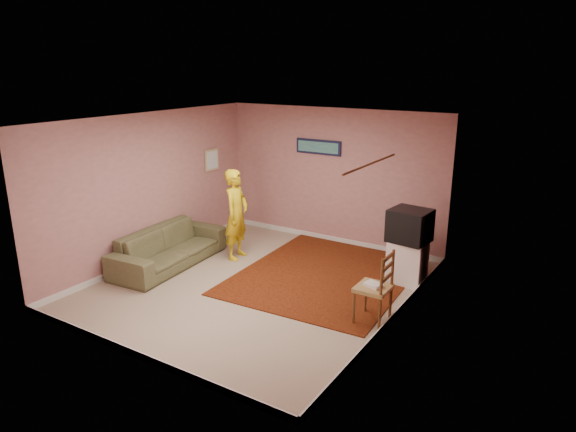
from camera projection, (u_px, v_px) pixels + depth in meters
The scene contains 26 objects.
ground at pixel (258, 285), 8.15m from camera, with size 5.00×5.00×0.00m, color tan.
wall_back at pixel (332, 177), 9.81m from camera, with size 4.50×0.02×2.60m, color tan.
wall_front at pixel (127, 257), 5.74m from camera, with size 4.50×0.02×2.60m, color tan.
wall_left at pixel (151, 188), 8.92m from camera, with size 0.02×5.00×2.60m, color tan.
wall_right at pixel (399, 231), 6.63m from camera, with size 0.02×5.00×2.60m, color tan.
ceiling at pixel (255, 120), 7.40m from camera, with size 4.50×5.00×0.02m, color white.
baseboard_back at pixel (331, 239), 10.16m from camera, with size 4.50×0.02×0.10m, color silver.
baseboard_front at pixel (137, 354), 6.11m from camera, with size 4.50×0.02×0.10m, color silver.
baseboard_left at pixel (157, 255), 9.27m from camera, with size 0.02×5.00×0.10m, color silver.
baseboard_right at pixel (392, 318), 6.99m from camera, with size 0.02×5.00×0.10m, color silver.
window at pixel (371, 239), 5.86m from camera, with size 0.01×1.10×1.50m, color black.
curtain_sheer at pixel (364, 259), 5.80m from camera, with size 0.01×0.75×2.10m, color white.
curtain_floral at pixel (386, 242), 6.38m from camera, with size 0.01×0.35×2.10m, color beige.
curtain_rod at pixel (371, 164), 5.64m from camera, with size 0.02×0.02×1.40m, color brown.
picture_back at pixel (318, 147), 9.78m from camera, with size 0.95×0.04×0.28m.
picture_left at pixel (212, 160), 10.13m from camera, with size 0.04×0.38×0.42m.
area_rug at pixel (325, 274), 8.54m from camera, with size 2.62×3.28×0.02m, color black.
tv_cabinet at pixel (407, 262), 8.17m from camera, with size 0.55×0.50×0.69m, color white.
crt_tv at pixel (409, 225), 8.00m from camera, with size 0.66×0.60×0.52m.
chair_a at pixel (404, 244), 8.49m from camera, with size 0.46×0.44×0.46m.
dvd_player at pixel (404, 247), 8.50m from camera, with size 0.32×0.23×0.05m, color silver.
blue_throw at pixel (409, 231), 8.60m from camera, with size 0.44×0.05×0.46m, color #83B3D7.
chair_b at pixel (374, 279), 6.84m from camera, with size 0.44×0.46×0.55m.
game_console at pixel (373, 285), 6.86m from camera, with size 0.22×0.16×0.05m, color white.
sofa at pixel (169, 247), 8.88m from camera, with size 2.23×0.87×0.65m, color brown.
person at pixel (236, 214), 9.09m from camera, with size 0.59×0.39×1.62m, color gold.
Camera 1 is at (4.38, -6.10, 3.38)m, focal length 32.00 mm.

